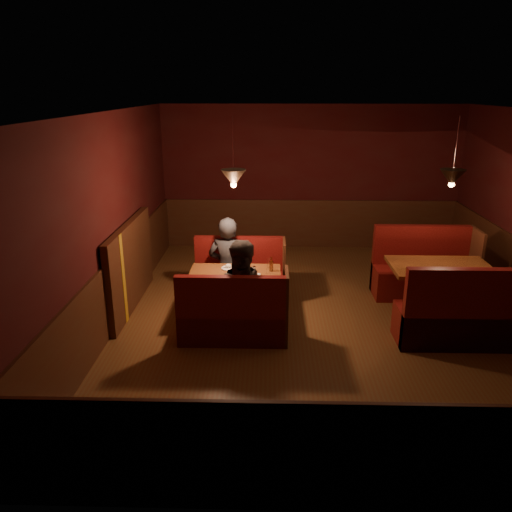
{
  "coord_description": "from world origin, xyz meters",
  "views": [
    {
      "loc": [
        -0.84,
        -6.61,
        3.19
      ],
      "look_at": [
        -1.02,
        0.02,
        0.95
      ],
      "focal_mm": 35.0,
      "sensor_mm": 36.0,
      "label": 1
    }
  ],
  "objects_px": {
    "main_table": "(236,283)",
    "second_bench_far": "(423,274)",
    "second_table": "(439,279)",
    "second_bench_near": "(461,320)",
    "main_bench_near": "(234,320)",
    "main_bench_far": "(240,279)",
    "diner_b": "(245,277)",
    "diner_a": "(228,249)"
  },
  "relations": [
    {
      "from": "second_table",
      "to": "second_bench_far",
      "type": "xyz_separation_m",
      "value": [
        0.03,
        0.85,
        -0.24
      ]
    },
    {
      "from": "main_bench_far",
      "to": "diner_a",
      "type": "relative_size",
      "value": 0.84
    },
    {
      "from": "second_bench_far",
      "to": "main_bench_far",
      "type": "bearing_deg",
      "value": -176.08
    },
    {
      "from": "diner_a",
      "to": "diner_b",
      "type": "bearing_deg",
      "value": 115.01
    },
    {
      "from": "second_table",
      "to": "second_bench_near",
      "type": "xyz_separation_m",
      "value": [
        0.03,
        -0.85,
        -0.24
      ]
    },
    {
      "from": "main_bench_near",
      "to": "second_table",
      "type": "xyz_separation_m",
      "value": [
        2.9,
        0.83,
        0.28
      ]
    },
    {
      "from": "main_bench_near",
      "to": "second_table",
      "type": "relative_size",
      "value": 1.01
    },
    {
      "from": "main_bench_near",
      "to": "second_bench_far",
      "type": "relative_size",
      "value": 0.91
    },
    {
      "from": "second_bench_near",
      "to": "diner_a",
      "type": "xyz_separation_m",
      "value": [
        -3.11,
        1.38,
        0.49
      ]
    },
    {
      "from": "second_bench_near",
      "to": "second_table",
      "type": "bearing_deg",
      "value": 92.2
    },
    {
      "from": "main_bench_far",
      "to": "second_bench_far",
      "type": "height_order",
      "value": "second_bench_far"
    },
    {
      "from": "second_bench_far",
      "to": "diner_b",
      "type": "xyz_separation_m",
      "value": [
        -2.78,
        -1.5,
        0.49
      ]
    },
    {
      "from": "main_bench_near",
      "to": "second_bench_far",
      "type": "height_order",
      "value": "second_bench_far"
    },
    {
      "from": "diner_b",
      "to": "main_table",
      "type": "bearing_deg",
      "value": 99.14
    },
    {
      "from": "second_bench_near",
      "to": "diner_b",
      "type": "height_order",
      "value": "diner_b"
    },
    {
      "from": "diner_b",
      "to": "second_bench_far",
      "type": "bearing_deg",
      "value": 21.35
    },
    {
      "from": "main_bench_far",
      "to": "second_table",
      "type": "xyz_separation_m",
      "value": [
        2.9,
        -0.64,
        0.28
      ]
    },
    {
      "from": "main_table",
      "to": "second_table",
      "type": "height_order",
      "value": "main_table"
    },
    {
      "from": "main_bench_far",
      "to": "second_table",
      "type": "relative_size",
      "value": 1.01
    },
    {
      "from": "main_bench_near",
      "to": "diner_a",
      "type": "distance_m",
      "value": 1.48
    },
    {
      "from": "main_bench_near",
      "to": "diner_a",
      "type": "height_order",
      "value": "diner_a"
    },
    {
      "from": "diner_b",
      "to": "second_bench_near",
      "type": "bearing_deg",
      "value": -10.89
    },
    {
      "from": "main_table",
      "to": "second_bench_far",
      "type": "relative_size",
      "value": 0.83
    },
    {
      "from": "second_bench_near",
      "to": "main_bench_far",
      "type": "bearing_deg",
      "value": 153.06
    },
    {
      "from": "diner_a",
      "to": "main_bench_near",
      "type": "bearing_deg",
      "value": 107.11
    },
    {
      "from": "second_table",
      "to": "main_bench_far",
      "type": "bearing_deg",
      "value": 167.47
    },
    {
      "from": "main_table",
      "to": "second_bench_near",
      "type": "xyz_separation_m",
      "value": [
        2.95,
        -0.75,
        -0.18
      ]
    },
    {
      "from": "main_bench_near",
      "to": "second_bench_far",
      "type": "xyz_separation_m",
      "value": [
        2.93,
        1.68,
        0.05
      ]
    },
    {
      "from": "diner_b",
      "to": "main_bench_far",
      "type": "bearing_deg",
      "value": 89.52
    },
    {
      "from": "second_bench_near",
      "to": "diner_b",
      "type": "distance_m",
      "value": 2.83
    },
    {
      "from": "main_bench_far",
      "to": "second_bench_far",
      "type": "distance_m",
      "value": 2.94
    },
    {
      "from": "second_table",
      "to": "second_bench_far",
      "type": "height_order",
      "value": "second_bench_far"
    },
    {
      "from": "main_table",
      "to": "second_bench_far",
      "type": "distance_m",
      "value": 3.1
    },
    {
      "from": "main_bench_far",
      "to": "main_bench_near",
      "type": "xyz_separation_m",
      "value": [
        0.0,
        -1.47,
        0.0
      ]
    },
    {
      "from": "main_bench_far",
      "to": "second_bench_near",
      "type": "height_order",
      "value": "second_bench_near"
    },
    {
      "from": "main_table",
      "to": "main_bench_far",
      "type": "distance_m",
      "value": 0.77
    },
    {
      "from": "diner_b",
      "to": "second_table",
      "type": "bearing_deg",
      "value": 6.42
    },
    {
      "from": "main_table",
      "to": "second_bench_near",
      "type": "bearing_deg",
      "value": -14.33
    },
    {
      "from": "second_bench_near",
      "to": "diner_b",
      "type": "relative_size",
      "value": 0.93
    },
    {
      "from": "main_table",
      "to": "second_bench_far",
      "type": "height_order",
      "value": "second_bench_far"
    },
    {
      "from": "second_bench_near",
      "to": "main_table",
      "type": "bearing_deg",
      "value": 165.67
    },
    {
      "from": "second_bench_far",
      "to": "diner_a",
      "type": "height_order",
      "value": "diner_a"
    }
  ]
}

